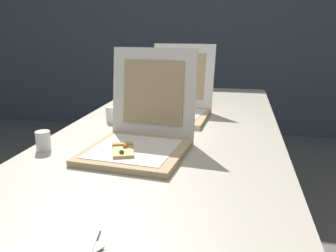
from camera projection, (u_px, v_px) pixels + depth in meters
name	position (u px, v px, depth m)	size (l,w,h in m)	color
wall_back	(215.00, 13.00, 3.71)	(10.00, 0.10, 2.60)	#4C5660
table	(171.00, 138.00, 1.55)	(0.94, 2.21, 0.73)	#BCB29E
pizza_box_front	(140.00, 137.00, 1.24)	(0.37, 0.42, 0.36)	tan
pizza_box_middle	(174.00, 106.00, 1.74)	(0.37, 0.46, 0.35)	tan
cup_white_far	(141.00, 101.00, 1.93)	(0.05, 0.05, 0.07)	white
cup_white_mid	(112.00, 114.00, 1.64)	(0.05, 0.05, 0.07)	white
cup_white_near_left	(43.00, 141.00, 1.26)	(0.05, 0.05, 0.07)	white
napkin_pile	(59.00, 248.00, 0.70)	(0.20, 0.20, 0.01)	white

